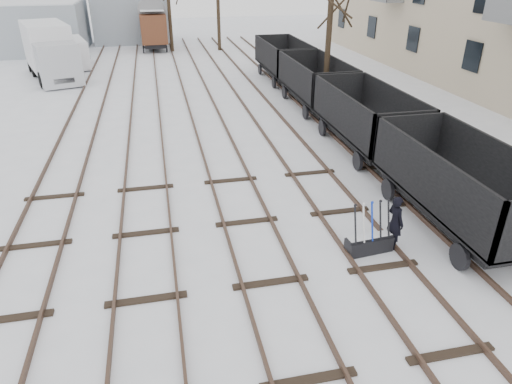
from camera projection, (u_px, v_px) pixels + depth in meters
ground at (271, 283)px, 11.26m from camera, size 120.00×120.00×0.00m
tracks at (206, 116)px, 23.14m from camera, size 13.90×52.00×0.16m
shed_left at (24, 27)px, 39.22m from camera, size 10.00×8.00×4.10m
shed_right at (132, 17)px, 44.32m from camera, size 7.00×6.00×4.50m
ground_frame at (369, 243)px, 12.36m from camera, size 1.34×0.55×1.49m
worker at (395, 222)px, 12.37m from camera, size 0.49×0.64×1.56m
freight_wagon_a at (458, 197)px, 13.31m from camera, size 2.46×6.16×2.51m
freight_wagon_b at (365, 127)px, 18.88m from camera, size 2.46×6.16×2.51m
freight_wagon_c at (315, 89)px, 24.46m from camera, size 2.46×6.16×2.51m
freight_wagon_d at (283, 65)px, 30.03m from camera, size 2.46×6.16×2.51m
box_van_wagon at (153, 26)px, 39.86m from camera, size 2.48×4.56×3.44m
lorry at (50, 51)px, 30.17m from camera, size 4.06×8.02×3.48m
panel_van at (71, 53)px, 33.70m from camera, size 3.07×4.95×2.03m
tree_near at (328, 41)px, 24.04m from camera, size 0.30×0.30×6.71m
tree_far_left at (169, 12)px, 38.69m from camera, size 0.30×0.30×6.51m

